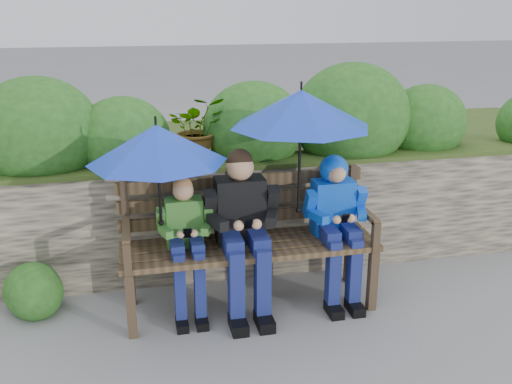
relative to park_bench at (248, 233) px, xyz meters
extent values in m
plane|color=gray|center=(0.05, -0.15, -0.60)|extent=(60.00, 60.00, 0.00)
cube|color=#49413A|center=(0.05, 0.60, -0.10)|extent=(8.00, 0.40, 1.00)
cube|color=#31441F|center=(0.05, 0.60, 0.41)|extent=(8.00, 0.42, 0.04)
cube|color=#31441F|center=(0.05, 1.80, -0.12)|extent=(8.00, 2.00, 0.96)
ellipsoid|color=#244E1A|center=(-1.58, 0.78, 0.71)|extent=(1.02, 0.82, 0.92)
ellipsoid|color=#244E1A|center=(-0.91, 0.75, 0.64)|extent=(0.78, 0.63, 0.71)
ellipsoid|color=#244E1A|center=(0.22, 0.79, 0.68)|extent=(0.90, 0.72, 0.81)
ellipsoid|color=#244E1A|center=(1.13, 0.77, 0.73)|extent=(1.09, 0.88, 0.99)
ellipsoid|color=#244E1A|center=(1.87, 0.77, 0.65)|extent=(0.80, 0.64, 0.72)
sphere|color=#C86C9D|center=(-1.53, 0.70, 0.55)|extent=(0.14, 0.14, 0.14)
sphere|color=#C86C9D|center=(0.39, 0.70, 0.55)|extent=(0.14, 0.14, 0.14)
sphere|color=#C86C9D|center=(1.96, 0.70, 0.55)|extent=(0.14, 0.14, 0.14)
imported|color=#244E1A|center=(-0.28, 0.70, 0.71)|extent=(0.50, 0.43, 0.55)
imported|color=#244E1A|center=(1.39, 0.70, 0.71)|extent=(0.31, 0.31, 0.55)
sphere|color=#244E1A|center=(-1.68, 0.20, -0.41)|extent=(0.44, 0.44, 0.44)
sphere|color=#244E1A|center=(-1.65, 0.15, -0.42)|extent=(0.42, 0.42, 0.42)
cube|color=#443423|center=(-0.93, -0.34, -0.35)|extent=(0.07, 0.07, 0.50)
cube|color=#443423|center=(-0.93, 0.16, -0.35)|extent=(0.07, 0.07, 0.50)
cube|color=#443423|center=(0.93, -0.34, -0.35)|extent=(0.07, 0.07, 0.50)
cube|color=#443423|center=(0.93, 0.16, -0.35)|extent=(0.07, 0.07, 0.50)
cube|color=#47371F|center=(0.00, -0.30, -0.08)|extent=(1.98, 0.11, 0.04)
cube|color=#47371F|center=(0.00, -0.16, -0.08)|extent=(1.98, 0.11, 0.04)
cube|color=#47371F|center=(0.00, -0.02, -0.08)|extent=(1.98, 0.11, 0.04)
cube|color=#47371F|center=(0.00, 0.13, -0.08)|extent=(1.98, 0.11, 0.04)
cube|color=#443423|center=(-0.93, 0.18, 0.18)|extent=(0.06, 0.06, 0.55)
cube|color=#47371F|center=(-0.93, -0.09, 0.14)|extent=(0.06, 0.52, 0.04)
cube|color=#443423|center=(-0.93, -0.34, 0.02)|extent=(0.06, 0.06, 0.24)
cube|color=#443423|center=(0.93, 0.18, 0.18)|extent=(0.06, 0.06, 0.55)
cube|color=#47371F|center=(0.93, -0.09, 0.14)|extent=(0.06, 0.52, 0.04)
cube|color=#443423|center=(0.93, -0.34, 0.02)|extent=(0.06, 0.06, 0.24)
cube|color=#47371F|center=(0.00, 0.19, 0.07)|extent=(1.98, 0.04, 0.10)
cube|color=#47371F|center=(0.00, 0.19, 0.22)|extent=(1.98, 0.04, 0.10)
cube|color=#47371F|center=(0.00, 0.19, 0.37)|extent=(1.98, 0.04, 0.10)
cube|color=#3C8C2D|center=(-0.49, 0.01, 0.13)|extent=(0.28, 0.16, 0.38)
sphere|color=tan|center=(-0.49, -0.01, 0.39)|extent=(0.16, 0.16, 0.16)
sphere|color=#C88248|center=(-0.49, 0.00, 0.42)|extent=(0.15, 0.15, 0.15)
cube|color=navy|center=(-0.57, -0.12, -0.01)|extent=(0.10, 0.26, 0.10)
cube|color=navy|center=(-0.57, -0.25, -0.30)|extent=(0.08, 0.09, 0.59)
cube|color=black|center=(-0.57, -0.30, -0.56)|extent=(0.09, 0.18, 0.07)
cube|color=navy|center=(-0.42, -0.12, -0.01)|extent=(0.10, 0.26, 0.10)
cube|color=navy|center=(-0.42, -0.25, -0.30)|extent=(0.08, 0.09, 0.59)
cube|color=black|center=(-0.42, -0.30, -0.56)|extent=(0.09, 0.18, 0.07)
cube|color=#3C8C2D|center=(-0.67, -0.03, 0.18)|extent=(0.07, 0.15, 0.21)
cube|color=#3C8C2D|center=(-0.64, -0.14, 0.12)|extent=(0.11, 0.17, 0.06)
sphere|color=tan|center=(-0.54, -0.21, 0.12)|extent=(0.06, 0.06, 0.06)
cube|color=#3C8C2D|center=(-0.32, -0.03, 0.18)|extent=(0.07, 0.15, 0.21)
cube|color=#3C8C2D|center=(-0.34, -0.14, 0.12)|extent=(0.11, 0.17, 0.06)
sphere|color=tan|center=(-0.44, -0.21, 0.12)|extent=(0.06, 0.06, 0.06)
cube|color=black|center=(-0.49, -0.22, 0.13)|extent=(0.06, 0.07, 0.09)
cube|color=black|center=(-0.06, 0.01, 0.20)|extent=(0.38, 0.22, 0.51)
sphere|color=tan|center=(-0.06, -0.01, 0.55)|extent=(0.21, 0.21, 0.21)
sphere|color=black|center=(-0.06, 0.00, 0.59)|extent=(0.20, 0.20, 0.20)
cube|color=navy|center=(-0.16, -0.17, 0.01)|extent=(0.13, 0.35, 0.13)
cube|color=navy|center=(-0.16, -0.35, -0.29)|extent=(0.11, 0.12, 0.61)
cube|color=black|center=(-0.16, -0.41, -0.55)|extent=(0.12, 0.24, 0.09)
cube|color=navy|center=(0.04, -0.17, 0.01)|extent=(0.13, 0.35, 0.13)
cube|color=navy|center=(0.04, -0.35, -0.29)|extent=(0.11, 0.12, 0.61)
cube|color=black|center=(0.04, -0.41, -0.55)|extent=(0.12, 0.24, 0.09)
cube|color=black|center=(-0.30, -0.05, 0.27)|extent=(0.09, 0.20, 0.28)
cube|color=black|center=(-0.26, -0.19, 0.19)|extent=(0.14, 0.23, 0.08)
sphere|color=tan|center=(-0.13, -0.29, 0.19)|extent=(0.08, 0.08, 0.08)
cube|color=black|center=(0.18, -0.05, 0.27)|extent=(0.09, 0.20, 0.28)
cube|color=black|center=(0.14, -0.19, 0.19)|extent=(0.14, 0.23, 0.08)
sphere|color=tan|center=(0.01, -0.29, 0.19)|extent=(0.08, 0.08, 0.08)
cube|color=black|center=(-0.06, -0.30, 0.20)|extent=(0.06, 0.07, 0.09)
cube|color=#0047CE|center=(0.70, 0.01, 0.16)|extent=(0.33, 0.19, 0.44)
sphere|color=tan|center=(0.70, -0.01, 0.47)|extent=(0.18, 0.18, 0.18)
sphere|color=#0047CE|center=(0.70, 0.02, 0.48)|extent=(0.23, 0.23, 0.23)
sphere|color=tan|center=(0.70, -0.06, 0.46)|extent=(0.14, 0.14, 0.14)
cube|color=navy|center=(0.61, -0.15, 0.00)|extent=(0.11, 0.31, 0.11)
cube|color=navy|center=(0.61, -0.30, -0.30)|extent=(0.10, 0.11, 0.60)
cube|color=black|center=(0.61, -0.36, -0.56)|extent=(0.11, 0.21, 0.08)
cube|color=navy|center=(0.78, -0.15, 0.00)|extent=(0.11, 0.31, 0.11)
cube|color=navy|center=(0.78, -0.30, -0.30)|extent=(0.10, 0.11, 0.60)
cube|color=black|center=(0.78, -0.36, -0.56)|extent=(0.11, 0.21, 0.08)
cube|color=#0047CE|center=(0.49, -0.04, 0.22)|extent=(0.08, 0.17, 0.24)
cube|color=#0047CE|center=(0.52, -0.16, 0.16)|extent=(0.12, 0.20, 0.07)
sphere|color=tan|center=(0.64, -0.25, 0.16)|extent=(0.07, 0.07, 0.07)
cube|color=#0047CE|center=(0.90, -0.04, 0.22)|extent=(0.08, 0.17, 0.24)
cube|color=#0047CE|center=(0.88, -0.16, 0.16)|extent=(0.12, 0.20, 0.07)
sphere|color=tan|center=(0.76, -0.25, 0.16)|extent=(0.07, 0.07, 0.07)
cube|color=black|center=(0.70, -0.26, 0.16)|extent=(0.06, 0.07, 0.09)
cone|color=blue|center=(-0.67, -0.10, 0.78)|extent=(1.00, 1.00, 0.27)
cylinder|color=black|center=(-0.67, -0.10, 0.95)|extent=(0.02, 0.02, 0.06)
cylinder|color=black|center=(-0.67, -0.10, 0.48)|extent=(0.02, 0.02, 0.60)
sphere|color=black|center=(-0.67, -0.10, 0.18)|extent=(0.04, 0.04, 0.04)
cone|color=blue|center=(0.37, -0.11, 0.99)|extent=(1.05, 1.05, 0.27)
cylinder|color=black|center=(0.37, -0.11, 1.16)|extent=(0.02, 0.02, 0.06)
cylinder|color=black|center=(0.37, -0.11, 0.60)|extent=(0.02, 0.02, 0.79)
sphere|color=black|center=(0.37, -0.11, 0.20)|extent=(0.04, 0.04, 0.04)
camera|label=1|loc=(-0.83, -4.06, 1.72)|focal=40.00mm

